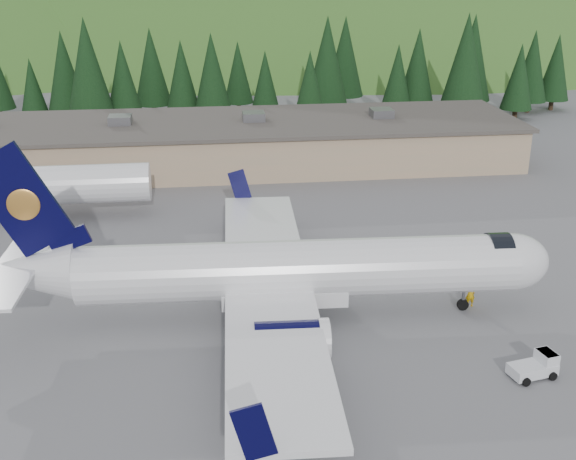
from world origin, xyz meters
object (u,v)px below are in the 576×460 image
at_px(airliner, 282,272).
at_px(ramp_worker, 470,294).
at_px(terminal_building, 211,143).
at_px(baggage_tug_a, 536,366).

height_order(airliner, ramp_worker, airliner).
bearing_deg(airliner, ramp_worker, 2.04).
bearing_deg(terminal_building, airliner, -84.13).
relative_size(airliner, terminal_building, 0.54).
height_order(baggage_tug_a, terminal_building, terminal_building).
bearing_deg(baggage_tug_a, terminal_building, 98.62).
distance_m(airliner, terminal_building, 38.16).
xyz_separation_m(airliner, terminal_building, (-3.90, 37.95, -0.74)).
bearing_deg(baggage_tug_a, ramp_worker, 82.39).
distance_m(terminal_building, ramp_worker, 41.75).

